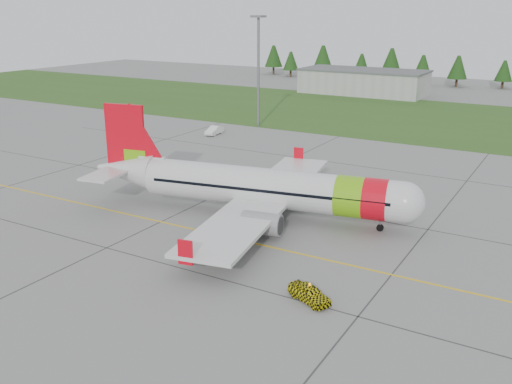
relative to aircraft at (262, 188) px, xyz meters
The scene contains 9 objects.
ground 16.59m from the aircraft, 66.12° to the right, with size 320.00×320.00×0.00m, color gray.
aircraft is the anchor object (origin of this frame).
follow_me_car 19.19m from the aircraft, 49.32° to the right, with size 1.56×1.32×3.88m, color yellow.
service_van 43.18m from the aircraft, 131.13° to the left, with size 1.62×1.53×4.65m, color white.
grass_strip 67.53m from the aircraft, 84.40° to the left, with size 320.00×50.00×0.03m, color #30561E.
taxi_guideline 10.05m from the aircraft, 46.22° to the right, with size 120.00×0.25×0.02m, color gold.
hangar_west 97.97m from the aircraft, 103.83° to the left, with size 32.00×14.00×6.00m, color #A8A8A3.
floodlight_mast 50.51m from the aircraft, 120.51° to the left, with size 0.50×0.50×20.00m, color slate.
treeline 123.32m from the aircraft, 86.94° to the left, with size 160.00×8.00×10.00m, color #1C3F14, non-canonical shape.
Camera 1 is at (22.15, -35.65, 21.48)m, focal length 40.00 mm.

